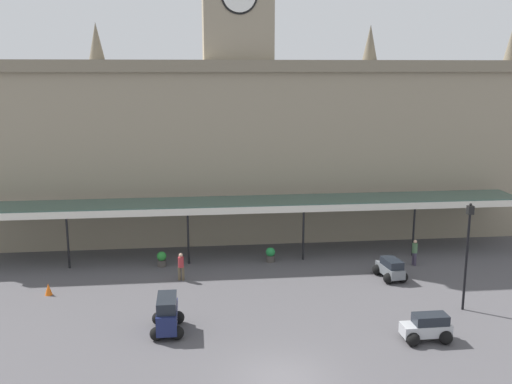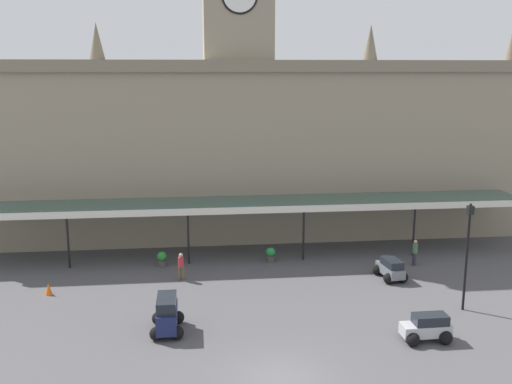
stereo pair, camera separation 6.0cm
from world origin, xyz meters
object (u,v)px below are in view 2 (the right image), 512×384
Objects in this scene: car_grey_estate at (390,270)px; traffic_cone at (49,289)px; planter_forecourt_centre at (271,255)px; pedestrian_near_entrance at (181,266)px; planter_near_kerb at (162,259)px; pedestrian_crossing_forecourt at (415,251)px; car_navy_van at (167,316)px; victorian_lamppost at (468,246)px; car_silver_estate at (426,329)px.

traffic_cone is (-19.70, -0.37, -0.23)m from car_grey_estate.
pedestrian_near_entrance is at bearing -154.21° from planter_forecourt_centre.
pedestrian_near_entrance reaches higher than planter_near_kerb.
pedestrian_crossing_forecourt is (2.36, 2.24, 0.34)m from car_grey_estate.
planter_forecourt_centre is (6.27, 9.67, -0.32)m from car_navy_van.
victorian_lamppost is at bearing -28.50° from planter_near_kerb.
car_navy_van is at bearing 169.34° from car_silver_estate.
car_grey_estate is 3.27m from pedestrian_crossing_forecourt.
car_grey_estate is 3.45× the size of traffic_cone.
car_navy_van is 0.42× the size of victorian_lamppost.
victorian_lamppost is at bearing -91.01° from pedestrian_crossing_forecourt.
car_silver_estate is 8.09m from car_grey_estate.
car_grey_estate is 2.44× the size of planter_near_kerb.
car_grey_estate is at bearing 1.08° from traffic_cone.
car_silver_estate is 1.35× the size of pedestrian_near_entrance.
pedestrian_near_entrance is (-12.41, 1.13, 0.34)m from car_grey_estate.
pedestrian_near_entrance reaches higher than planter_forecourt_centre.
car_silver_estate is 17.28m from planter_near_kerb.
victorian_lamppost is at bearing 43.92° from car_silver_estate.
victorian_lamppost reaches higher than planter_forecourt_centre.
planter_forecourt_centre is at bearing 115.29° from car_silver_estate.
victorian_lamppost is 18.35m from planter_near_kerb.
car_navy_van is at bearing -155.98° from car_grey_estate.
car_navy_van is 1.06× the size of car_silver_estate.
car_navy_van reaches higher than pedestrian_near_entrance.
car_grey_estate is 1.40× the size of pedestrian_near_entrance.
victorian_lamppost is (14.65, -5.96, 2.57)m from pedestrian_near_entrance.
car_navy_van is 3.55× the size of traffic_cone.
victorian_lamppost is at bearing -44.36° from planter_forecourt_centre.
planter_forecourt_centre is at bearing 169.66° from pedestrian_crossing_forecourt.
victorian_lamppost reaches higher than car_navy_van.
car_silver_estate is 2.35× the size of planter_near_kerb.
car_grey_estate reaches higher than planter_near_kerb.
car_navy_van is 15.46m from victorian_lamppost.
car_grey_estate is at bearing 24.02° from car_navy_van.
car_silver_estate is 0.40× the size of victorian_lamppost.
victorian_lamppost is 12.84m from planter_forecourt_centre.
car_grey_estate is 1.40× the size of pedestrian_crossing_forecourt.
victorian_lamppost is (15.20, 0.94, 2.67)m from car_navy_van.
planter_forecourt_centre is 6.99m from planter_near_kerb.
car_navy_van is 1.44× the size of pedestrian_crossing_forecourt.
pedestrian_crossing_forecourt is at bearing 6.74° from traffic_cone.
pedestrian_crossing_forecourt is (14.77, 1.11, 0.00)m from pedestrian_near_entrance.
pedestrian_near_entrance is 0.29× the size of victorian_lamppost.
car_grey_estate is 7.74m from planter_forecourt_centre.
car_silver_estate is at bearing -108.47° from pedestrian_crossing_forecourt.
victorian_lamppost is (2.23, -4.84, 2.92)m from car_grey_estate.
pedestrian_crossing_forecourt reaches higher than traffic_cone.
planter_near_kerb is at bearing 94.25° from car_navy_van.
car_navy_van reaches higher than planter_near_kerb.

